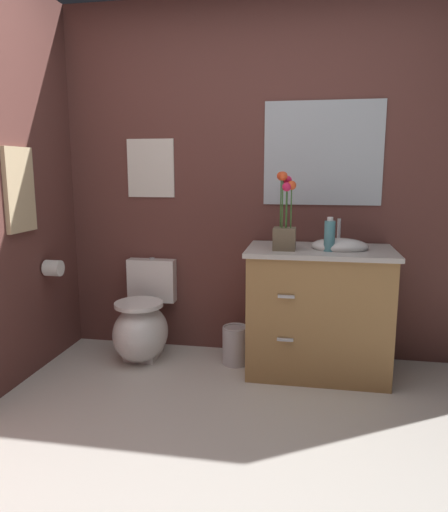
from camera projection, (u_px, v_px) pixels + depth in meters
The scene contains 11 objects.
ground_plane at pixel (212, 492), 2.01m from camera, with size 9.42×9.42×0.00m, color beige.
wall_back at pixel (286, 183), 3.34m from camera, with size 4.39×0.05×2.50m, color brown.
toilet at pixel (143, 325), 3.41m from camera, with size 0.38×0.59×0.69m.
vanity_cabinet at pixel (319, 309), 3.13m from camera, with size 0.94×0.56×1.02m.
flower_vase at pixel (285, 224), 2.99m from camera, with size 0.14×0.14×0.49m.
soap_bottle at pixel (330, 235), 2.95m from camera, with size 0.07×0.07×0.21m.
trash_bin at pixel (235, 345), 3.31m from camera, with size 0.18×0.18×0.27m.
wall_poster at pixel (151, 168), 3.47m from camera, with size 0.35×0.01×0.42m, color silver.
wall_mirror at pixel (323, 153), 3.24m from camera, with size 0.80×0.01×0.70m, color #B2BCC6.
hanging_towel at pixel (20, 190), 2.92m from camera, with size 0.03×0.28×0.52m, color tan.
toilet_paper_roll at pixel (53, 268), 3.24m from camera, with size 0.11×0.11×0.11m, color white.
Camera 1 is at (0.37, -1.76, 1.34)m, focal length 33.34 mm.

